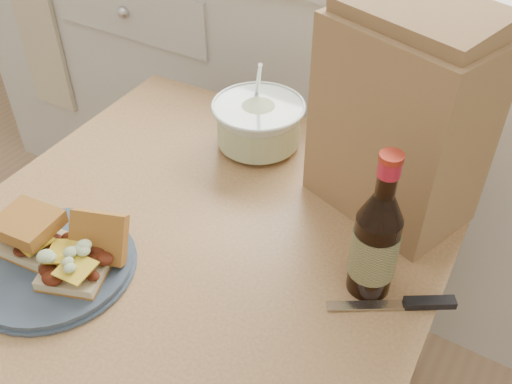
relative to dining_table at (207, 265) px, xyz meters
The scene contains 9 objects.
cabinet_run 0.87m from the dining_table, 100.60° to the left, with size 2.50×0.64×0.94m.
dining_table is the anchor object (origin of this frame).
plate 0.28m from the dining_table, 125.49° to the right, with size 0.26×0.26×0.02m, color #405167.
sandwich_left 0.32m from the dining_table, 133.72° to the right, with size 0.10×0.09×0.07m.
sandwich_right 0.26m from the dining_table, 116.00° to the right, with size 0.12×0.16×0.08m.
coleslaw_bowl 0.31m from the dining_table, 100.42° to the left, with size 0.19×0.19×0.19m.
beer_bottle 0.36m from the dining_table, ahead, with size 0.07×0.07×0.26m.
knife 0.39m from the dining_table, ahead, with size 0.17×0.12×0.01m.
paper_bag 0.44m from the dining_table, 43.28° to the left, with size 0.27×0.17×0.35m, color olive.
Camera 1 is at (0.63, 0.27, 1.38)m, focal length 40.00 mm.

